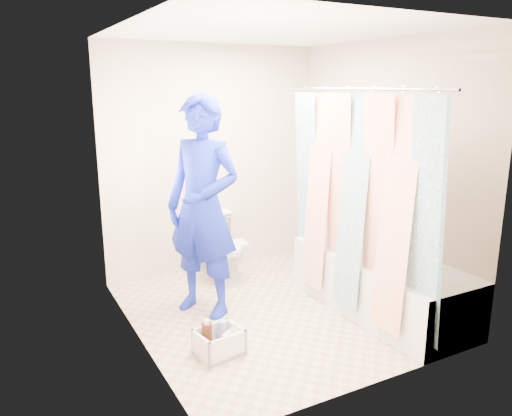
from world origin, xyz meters
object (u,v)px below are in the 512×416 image
toilet (222,247)px  plumber (203,207)px  bathtub (380,282)px  cleaning_caddy (220,342)px

toilet → plumber: (-0.46, -0.63, 0.62)m
bathtub → plumber: (-1.39, 0.73, 0.69)m
toilet → cleaning_caddy: (-0.65, -1.39, -0.25)m
bathtub → toilet: bearing=124.2°
bathtub → toilet: 1.65m
plumber → toilet: bearing=110.2°
toilet → cleaning_caddy: 1.55m
bathtub → plumber: plumber is taller
bathtub → plumber: 1.71m
plumber → cleaning_caddy: size_ratio=5.22×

